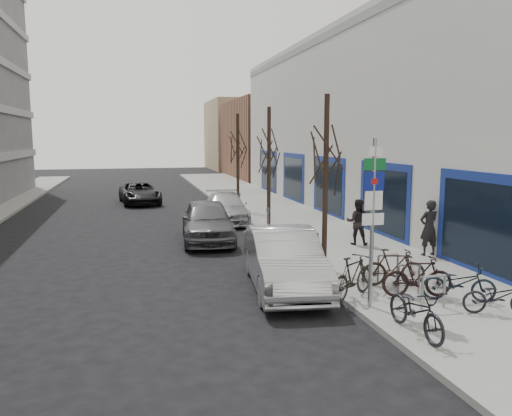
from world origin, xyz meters
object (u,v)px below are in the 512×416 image
bike_mid_curb (459,280)px  parked_car_mid (207,221)px  tree_mid (269,140)px  bike_far_inner (394,267)px  bike_rack (409,276)px  bike_far_curb (499,293)px  lane_car (140,193)px  pedestrian_far (357,222)px  tree_near (326,141)px  meter_mid (268,220)px  bike_near_left (416,306)px  highway_sign_pole (373,213)px  tree_far (238,139)px  pedestrian_near (429,228)px  meter_front (316,249)px  bike_mid_inner (353,276)px  bike_near_right (417,276)px  parked_car_back (226,208)px  meter_back (239,203)px  parked_car_front (284,259)px

bike_mid_curb → parked_car_mid: bearing=52.3°
tree_mid → bike_far_inner: tree_mid is taller
bike_rack → tree_mid: tree_mid is taller
bike_far_curb → parked_car_mid: size_ratio=0.33×
lane_car → pedestrian_far: 17.25m
tree_near → tree_mid: bearing=90.0°
parked_car_mid → lane_car: bearing=105.8°
meter_mid → parked_car_mid: (-2.35, 0.74, -0.07)m
bike_mid_curb → bike_near_left: bearing=151.2°
bike_far_inner → tree_mid: bearing=21.6°
highway_sign_pole → bike_near_left: bearing=-85.6°
lane_car → meter_mid: bearing=-76.4°
bike_rack → tree_far: tree_far is taller
bike_far_inner → pedestrian_near: size_ratio=0.91×
meter_front → bike_far_curb: (2.90, -4.20, -0.27)m
bike_mid_inner → parked_car_mid: bearing=-18.2°
bike_near_right → parked_car_back: 13.62m
bike_near_right → parked_car_mid: size_ratio=0.37×
tree_far → bike_far_curb: tree_far is taller
bike_mid_curb → highway_sign_pole: bearing=111.0°
bike_mid_curb → bike_far_curb: (0.31, -1.04, -0.05)m
bike_rack → bike_far_inner: 0.80m
meter_mid → bike_near_right: meter_mid is taller
tree_far → tree_mid: bearing=-90.0°
tree_mid → parked_car_mid: 4.36m
meter_back → bike_near_right: bearing=-82.6°
highway_sign_pole → bike_near_left: 2.48m
tree_near → bike_far_curb: 6.33m
tree_far → bike_rack: bearing=-85.7°
highway_sign_pole → parked_car_back: 13.92m
bike_near_left → parked_car_back: 15.61m
pedestrian_far → bike_near_right: bearing=105.0°
tree_mid → pedestrian_near: 7.64m
tree_near → pedestrian_far: 5.06m
meter_back → pedestrian_near: (4.65, -9.63, 0.20)m
bike_near_left → bike_mid_curb: size_ratio=1.10×
parked_car_front → pedestrian_far: bearing=52.0°
tree_mid → bike_mid_curb: tree_mid is taller
bike_far_inner → lane_car: lane_car is taller
tree_far → bike_mid_curb: size_ratio=3.09×
bike_rack → parked_car_back: parked_car_back is taller
parked_car_back → meter_mid: bearing=-77.2°
bike_mid_inner → meter_back: bearing=-33.8°
meter_front → parked_car_front: size_ratio=0.25×
bike_far_curb → meter_mid: bearing=35.6°
tree_far → bike_far_curb: size_ratio=3.38×
bike_mid_inner → parked_car_front: parked_car_front is taller
meter_front → meter_mid: size_ratio=1.00×
tree_near → meter_back: (-0.45, 10.50, -3.19)m
pedestrian_near → bike_far_curb: bearing=71.6°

